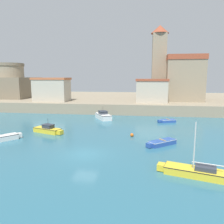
{
  "coord_description": "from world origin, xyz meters",
  "views": [
    {
      "loc": [
        6.0,
        -21.64,
        8.14
      ],
      "look_at": [
        0.64,
        16.23,
        2.0
      ],
      "focal_mm": 35.0,
      "sensor_mm": 36.0,
      "label": 1
    }
  ],
  "objects_px": {
    "dinghy_blue_0": "(162,142)",
    "dinghy_blue_4": "(167,121)",
    "motorboat_white_2": "(103,116)",
    "mooring_buoy": "(132,135)",
    "motorboat_yellow_5": "(48,130)",
    "church": "(178,76)",
    "harbor_shed_mid_row": "(52,89)",
    "harbor_shed_far_end": "(152,91)",
    "fortress": "(11,85)",
    "sailboat_yellow_1": "(197,172)"
  },
  "relations": [
    {
      "from": "motorboat_white_2",
      "to": "mooring_buoy",
      "type": "relative_size",
      "value": 11.39
    },
    {
      "from": "church",
      "to": "motorboat_white_2",
      "type": "bearing_deg",
      "value": -132.6
    },
    {
      "from": "sailboat_yellow_1",
      "to": "motorboat_white_2",
      "type": "xyz_separation_m",
      "value": [
        -12.23,
        23.67,
        0.2
      ]
    },
    {
      "from": "sailboat_yellow_1",
      "to": "motorboat_white_2",
      "type": "relative_size",
      "value": 1.13
    },
    {
      "from": "mooring_buoy",
      "to": "dinghy_blue_4",
      "type": "bearing_deg",
      "value": 61.18
    },
    {
      "from": "dinghy_blue_4",
      "to": "harbor_shed_mid_row",
      "type": "bearing_deg",
      "value": 157.84
    },
    {
      "from": "church",
      "to": "dinghy_blue_0",
      "type": "bearing_deg",
      "value": -101.32
    },
    {
      "from": "motorboat_white_2",
      "to": "mooring_buoy",
      "type": "bearing_deg",
      "value": -62.7
    },
    {
      "from": "dinghy_blue_4",
      "to": "harbor_shed_mid_row",
      "type": "xyz_separation_m",
      "value": [
        -26.51,
        10.8,
        4.89
      ]
    },
    {
      "from": "harbor_shed_mid_row",
      "to": "harbor_shed_far_end",
      "type": "xyz_separation_m",
      "value": [
        24.0,
        0.78,
        -0.14
      ]
    },
    {
      "from": "dinghy_blue_0",
      "to": "church",
      "type": "height_order",
      "value": "church"
    },
    {
      "from": "dinghy_blue_0",
      "to": "mooring_buoy",
      "type": "distance_m",
      "value": 4.98
    },
    {
      "from": "motorboat_white_2",
      "to": "church",
      "type": "distance_m",
      "value": 26.01
    },
    {
      "from": "dinghy_blue_0",
      "to": "dinghy_blue_4",
      "type": "height_order",
      "value": "dinghy_blue_0"
    },
    {
      "from": "motorboat_yellow_5",
      "to": "harbor_shed_mid_row",
      "type": "height_order",
      "value": "harbor_shed_mid_row"
    },
    {
      "from": "fortress",
      "to": "harbor_shed_mid_row",
      "type": "bearing_deg",
      "value": -26.8
    },
    {
      "from": "motorboat_white_2",
      "to": "fortress",
      "type": "bearing_deg",
      "value": 150.22
    },
    {
      "from": "motorboat_yellow_5",
      "to": "fortress",
      "type": "height_order",
      "value": "fortress"
    },
    {
      "from": "motorboat_white_2",
      "to": "motorboat_yellow_5",
      "type": "xyz_separation_m",
      "value": [
        -6.1,
        -11.77,
        -0.14
      ]
    },
    {
      "from": "motorboat_white_2",
      "to": "sailboat_yellow_1",
      "type": "bearing_deg",
      "value": -62.67
    },
    {
      "from": "motorboat_white_2",
      "to": "harbor_shed_far_end",
      "type": "height_order",
      "value": "harbor_shed_far_end"
    },
    {
      "from": "sailboat_yellow_1",
      "to": "church",
      "type": "relative_size",
      "value": 0.33
    },
    {
      "from": "motorboat_white_2",
      "to": "mooring_buoy",
      "type": "height_order",
      "value": "motorboat_white_2"
    },
    {
      "from": "dinghy_blue_0",
      "to": "dinghy_blue_4",
      "type": "relative_size",
      "value": 1.12
    },
    {
      "from": "dinghy_blue_0",
      "to": "dinghy_blue_4",
      "type": "distance_m",
      "value": 14.13
    },
    {
      "from": "motorboat_yellow_5",
      "to": "dinghy_blue_0",
      "type": "bearing_deg",
      "value": -12.98
    },
    {
      "from": "mooring_buoy",
      "to": "fortress",
      "type": "height_order",
      "value": "fortress"
    },
    {
      "from": "fortress",
      "to": "harbor_shed_far_end",
      "type": "bearing_deg",
      "value": -10.34
    },
    {
      "from": "motorboat_white_2",
      "to": "harbor_shed_mid_row",
      "type": "bearing_deg",
      "value": 147.1
    },
    {
      "from": "motorboat_white_2",
      "to": "dinghy_blue_4",
      "type": "xyz_separation_m",
      "value": [
        12.17,
        -1.52,
        -0.33
      ]
    },
    {
      "from": "motorboat_white_2",
      "to": "mooring_buoy",
      "type": "distance_m",
      "value": 13.72
    },
    {
      "from": "dinghy_blue_0",
      "to": "dinghy_blue_4",
      "type": "bearing_deg",
      "value": 81.3
    },
    {
      "from": "motorboat_white_2",
      "to": "dinghy_blue_4",
      "type": "distance_m",
      "value": 12.26
    },
    {
      "from": "motorboat_yellow_5",
      "to": "harbor_shed_mid_row",
      "type": "bearing_deg",
      "value": 111.4
    },
    {
      "from": "sailboat_yellow_1",
      "to": "mooring_buoy",
      "type": "relative_size",
      "value": 12.85
    },
    {
      "from": "motorboat_yellow_5",
      "to": "harbor_shed_mid_row",
      "type": "distance_m",
      "value": 23.09
    },
    {
      "from": "sailboat_yellow_1",
      "to": "church",
      "type": "bearing_deg",
      "value": 83.81
    },
    {
      "from": "church",
      "to": "harbor_shed_mid_row",
      "type": "distance_m",
      "value": 32.56
    },
    {
      "from": "harbor_shed_far_end",
      "to": "motorboat_yellow_5",
      "type": "bearing_deg",
      "value": -125.82
    },
    {
      "from": "dinghy_blue_0",
      "to": "motorboat_white_2",
      "type": "height_order",
      "value": "motorboat_white_2"
    },
    {
      "from": "fortress",
      "to": "dinghy_blue_0",
      "type": "bearing_deg",
      "value": -39.13
    },
    {
      "from": "motorboat_white_2",
      "to": "motorboat_yellow_5",
      "type": "distance_m",
      "value": 13.25
    },
    {
      "from": "dinghy_blue_0",
      "to": "mooring_buoy",
      "type": "xyz_separation_m",
      "value": [
        -3.74,
        3.29,
        -0.08
      ]
    },
    {
      "from": "dinghy_blue_4",
      "to": "harbor_shed_mid_row",
      "type": "relative_size",
      "value": 0.4
    },
    {
      "from": "church",
      "to": "harbor_shed_far_end",
      "type": "relative_size",
      "value": 2.54
    },
    {
      "from": "sailboat_yellow_1",
      "to": "motorboat_white_2",
      "type": "distance_m",
      "value": 26.65
    },
    {
      "from": "motorboat_white_2",
      "to": "dinghy_blue_0",
      "type": "bearing_deg",
      "value": -57.06
    },
    {
      "from": "sailboat_yellow_1",
      "to": "church",
      "type": "xyz_separation_m",
      "value": [
        4.55,
        41.92,
        8.06
      ]
    },
    {
      "from": "fortress",
      "to": "harbor_shed_mid_row",
      "type": "relative_size",
      "value": 1.57
    },
    {
      "from": "dinghy_blue_4",
      "to": "motorboat_yellow_5",
      "type": "bearing_deg",
      "value": -150.7
    }
  ]
}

